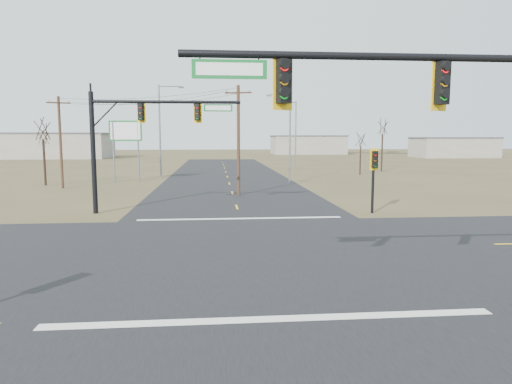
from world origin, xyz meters
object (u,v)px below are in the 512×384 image
(streetlight_b, at_px, (294,131))
(bare_tree_d, at_px, (383,126))
(highway_sign, at_px, (126,139))
(mast_arm_far, at_px, (139,127))
(streetlight_a, at_px, (288,133))
(streetlight_c, at_px, (162,125))
(mast_arm_near, at_px, (454,115))
(bare_tree_b, at_px, (43,137))
(bare_tree_a, at_px, (43,128))
(pedestal_signal_ne, at_px, (374,165))
(bare_tree_c, at_px, (361,139))
(utility_pole_near, at_px, (238,139))
(utility_pole_far, at_px, (60,141))

(streetlight_b, relative_size, bare_tree_d, 1.31)
(highway_sign, bearing_deg, mast_arm_far, -75.87)
(streetlight_a, bearing_deg, streetlight_c, 149.18)
(mast_arm_near, distance_m, streetlight_c, 47.13)
(mast_arm_far, height_order, streetlight_b, streetlight_b)
(mast_arm_far, bearing_deg, highway_sign, 125.02)
(mast_arm_far, xyz_separation_m, bare_tree_b, (-16.91, 30.95, -0.58))
(highway_sign, xyz_separation_m, bare_tree_a, (-7.35, -3.44, 1.07))
(mast_arm_far, xyz_separation_m, streetlight_c, (-1.69, 27.33, 0.77))
(pedestal_signal_ne, relative_size, bare_tree_c, 0.70)
(highway_sign, relative_size, bare_tree_b, 1.08)
(bare_tree_a, bearing_deg, mast_arm_near, -57.42)
(highway_sign, bearing_deg, pedestal_signal_ne, -48.32)
(streetlight_c, bearing_deg, pedestal_signal_ne, -84.55)
(streetlight_a, height_order, bare_tree_c, streetlight_a)
(mast_arm_far, height_order, highway_sign, mast_arm_far)
(highway_sign, height_order, bare_tree_c, highway_sign)
(utility_pole_near, distance_m, bare_tree_b, 32.81)
(bare_tree_a, bearing_deg, streetlight_b, 37.68)
(pedestal_signal_ne, relative_size, bare_tree_d, 0.53)
(bare_tree_b, xyz_separation_m, bare_tree_c, (40.04, -3.63, -0.28))
(mast_arm_far, bearing_deg, streetlight_a, 78.30)
(bare_tree_b, relative_size, bare_tree_c, 1.04)
(streetlight_b, relative_size, bare_tree_b, 1.68)
(streetlight_b, bearing_deg, bare_tree_a, -153.85)
(utility_pole_far, bearing_deg, utility_pole_near, -22.64)
(pedestal_signal_ne, distance_m, utility_pole_near, 12.67)
(utility_pole_near, bearing_deg, bare_tree_b, 135.82)
(pedestal_signal_ne, distance_m, highway_sign, 30.07)
(mast_arm_far, xyz_separation_m, utility_pole_far, (-9.63, 14.86, -0.98))
(mast_arm_far, relative_size, streetlight_b, 0.91)
(mast_arm_near, height_order, bare_tree_b, mast_arm_near)
(streetlight_b, bearing_deg, highway_sign, -150.33)
(streetlight_a, xyz_separation_m, streetlight_b, (4.46, 21.72, 0.47))
(bare_tree_a, distance_m, bare_tree_b, 13.99)
(pedestal_signal_ne, bearing_deg, streetlight_b, 81.18)
(mast_arm_near, distance_m, utility_pole_far, 38.77)
(streetlight_a, xyz_separation_m, bare_tree_b, (-29.29, 12.44, -0.40))
(mast_arm_near, height_order, bare_tree_c, mast_arm_near)
(utility_pole_near, relative_size, bare_tree_b, 1.47)
(utility_pole_far, bearing_deg, bare_tree_d, 25.59)
(streetlight_a, relative_size, bare_tree_d, 1.20)
(highway_sign, bearing_deg, utility_pole_near, -47.62)
(utility_pole_far, bearing_deg, streetlight_b, 43.79)
(bare_tree_d, bearing_deg, utility_pole_far, -154.41)
(bare_tree_a, bearing_deg, utility_pole_near, -27.24)
(mast_arm_near, bearing_deg, bare_tree_a, 97.95)
(mast_arm_near, relative_size, utility_pole_near, 1.19)
(highway_sign, distance_m, bare_tree_b, 15.47)
(mast_arm_near, bearing_deg, bare_tree_b, 94.75)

